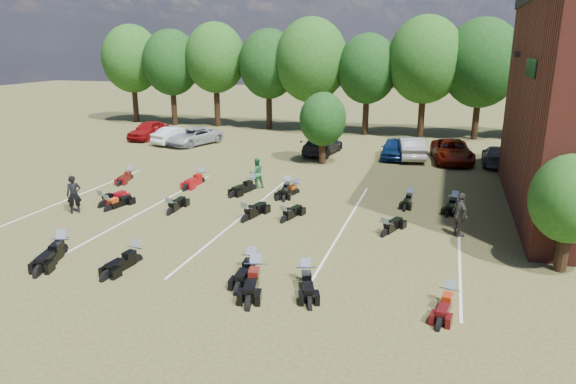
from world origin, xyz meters
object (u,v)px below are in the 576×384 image
at_px(car_4, 394,149).
at_px(person_green, 257,173).
at_px(motorcycle_14, 130,179).
at_px(car_0, 149,130).
at_px(person_black, 74,195).
at_px(motorcycle_3, 251,271).
at_px(motorcycle_7, 103,207).
at_px(motorcycle_0, 62,255).
at_px(person_grey, 460,215).

xyz_separation_m(car_4, person_green, (-6.67, -10.51, 0.18)).
distance_m(car_4, motorcycle_14, 18.45).
bearing_deg(car_0, motorcycle_14, -60.87).
relative_size(car_0, person_black, 2.44).
bearing_deg(car_0, motorcycle_3, -49.19).
height_order(car_4, person_black, person_black).
distance_m(person_green, motorcycle_7, 8.51).
bearing_deg(motorcycle_14, car_4, 26.23).
bearing_deg(person_green, car_0, -79.45).
height_order(person_black, person_green, person_black).
relative_size(car_4, person_black, 2.21).
distance_m(person_green, motorcycle_0, 12.20).
distance_m(person_green, person_grey, 12.02).
bearing_deg(motorcycle_7, person_black, 72.42).
height_order(person_grey, motorcycle_3, person_grey).
height_order(car_4, person_green, person_green).
bearing_deg(motorcycle_0, motorcycle_14, 96.11).
xyz_separation_m(person_green, motorcycle_7, (-6.26, -5.70, -0.89)).
height_order(motorcycle_0, motorcycle_14, motorcycle_0).
bearing_deg(car_4, person_green, -124.70).
bearing_deg(motorcycle_14, motorcycle_7, -80.26).
height_order(motorcycle_3, motorcycle_7, motorcycle_3).
xyz_separation_m(person_green, motorcycle_3, (3.81, -10.70, -0.89)).
bearing_deg(motorcycle_3, motorcycle_14, 133.87).
height_order(car_0, person_grey, person_grey).
bearing_deg(motorcycle_3, motorcycle_0, -179.30).
bearing_deg(motorcycle_14, motorcycle_3, -50.77).
distance_m(person_grey, motorcycle_3, 9.51).
bearing_deg(person_black, person_green, 3.68).
distance_m(person_grey, motorcycle_0, 16.49).
bearing_deg(motorcycle_14, motorcycle_0, -79.03).
height_order(car_4, motorcycle_7, car_4).
bearing_deg(motorcycle_14, car_0, 107.11).
bearing_deg(motorcycle_14, person_black, -89.31).
xyz_separation_m(car_4, motorcycle_3, (-2.86, -21.20, -0.71)).
bearing_deg(car_4, car_0, 173.40).
relative_size(person_green, motorcycle_0, 0.71).
distance_m(person_green, motorcycle_3, 11.39).
xyz_separation_m(motorcycle_3, motorcycle_7, (-10.07, 5.00, 0.00)).
height_order(car_0, motorcycle_3, car_0).
bearing_deg(motorcycle_14, person_grey, -22.54).
bearing_deg(car_0, motorcycle_0, -63.68).
relative_size(person_black, motorcycle_0, 0.76).
distance_m(car_4, person_green, 12.45).
bearing_deg(motorcycle_7, car_0, -54.60).
relative_size(person_black, person_grey, 0.97).
bearing_deg(motorcycle_7, motorcycle_3, 163.81).
relative_size(motorcycle_3, motorcycle_7, 1.03).
distance_m(motorcycle_0, motorcycle_7, 6.30).
distance_m(car_0, motorcycle_3, 29.34).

